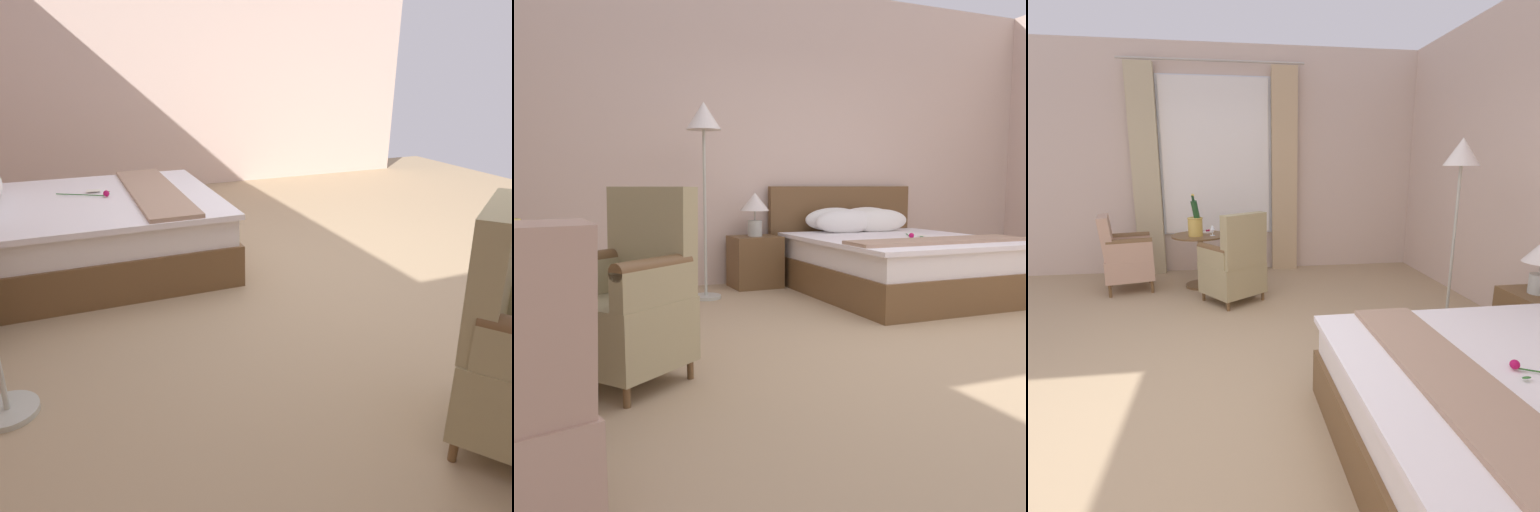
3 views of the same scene
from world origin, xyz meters
The scene contains 11 objects.
ground_plane centered at (0.00, 0.00, 0.00)m, with size 8.24×8.24×0.00m, color tan.
wall_window_side centered at (-3.41, 0.00, 1.55)m, with size 0.27×5.91×3.12m.
nightstand centered at (-0.26, 2.59, 0.26)m, with size 0.51×0.41×0.53m.
floor_lamp_brass centered at (-0.89, 2.21, 1.48)m, with size 0.32×0.32×1.78m.
side_table_round centered at (-2.56, -0.22, 0.42)m, with size 0.70×0.70×0.67m.
champagne_bucket centered at (-2.49, -0.27, 0.83)m, with size 0.19×0.19×0.52m.
wine_glass_near_bucket centered at (-2.48, -0.07, 0.77)m, with size 0.07×0.07×0.14m.
wine_glass_near_edge centered at (-2.78, -0.26, 0.77)m, with size 0.07×0.07×0.14m.
snack_plate centered at (-2.73, -0.14, 0.68)m, with size 0.17×0.17×0.04m.
armchair_by_window centered at (-1.90, 0.19, 0.42)m, with size 0.79×0.79×1.03m.
armchair_facing_bed centered at (-2.52, -1.15, 0.43)m, with size 0.66×0.70×0.95m.
Camera 3 is at (2.50, 0.12, 1.56)m, focal length 28.00 mm.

